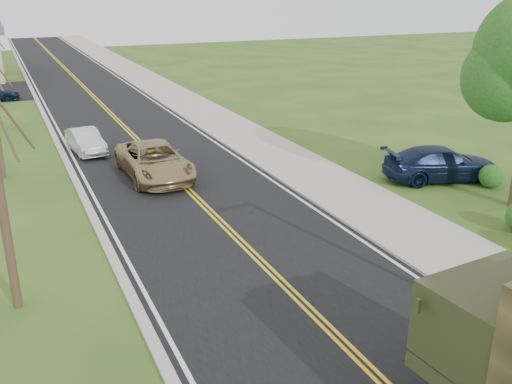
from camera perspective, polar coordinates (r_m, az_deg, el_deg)
road at (r=45.93m, az=-15.81°, el=9.04°), size 8.00×120.00×0.01m
curb_right at (r=46.70m, az=-10.73°, el=9.68°), size 0.30×120.00×0.12m
sidewalk_right at (r=47.14m, az=-8.64°, el=9.88°), size 3.20×120.00×0.10m
curb_left at (r=45.50m, az=-21.01°, el=8.44°), size 0.30×120.00×0.10m
bare_tree_a at (r=15.70m, az=-23.93°, el=-2.18°), size 1.93×2.26×6.08m
suv_champagne at (r=25.72m, az=-10.13°, el=3.09°), size 2.65×5.56×1.53m
sedan_silver at (r=30.50m, az=-16.67°, el=4.89°), size 1.68×3.81×1.22m
pickup_navy at (r=26.29m, az=18.05°, el=2.71°), size 5.45×3.27×1.48m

